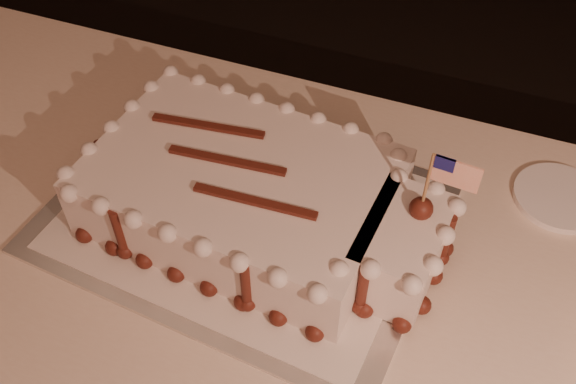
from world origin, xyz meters
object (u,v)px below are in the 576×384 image
(banquet_table, at_px, (289,349))
(side_plate, at_px, (559,197))
(cake_board, at_px, (244,216))
(sheet_cake, at_px, (260,198))

(banquet_table, relative_size, side_plate, 15.38)
(side_plate, bearing_deg, banquet_table, -148.78)
(cake_board, bearing_deg, banquet_table, -3.34)
(sheet_cake, bearing_deg, side_plate, 27.21)
(banquet_table, xyz_separation_m, sheet_cake, (-0.05, 0.01, 0.44))
(cake_board, xyz_separation_m, sheet_cake, (0.03, -0.00, 0.06))
(sheet_cake, height_order, side_plate, sheet_cake)
(cake_board, bearing_deg, side_plate, 30.07)
(cake_board, height_order, side_plate, side_plate)
(banquet_table, height_order, side_plate, side_plate)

